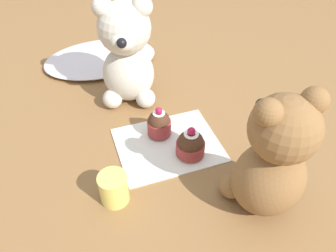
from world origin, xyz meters
The scene contains 8 objects.
ground_plane centered at (0.00, 0.00, 0.00)m, with size 4.00×4.00×0.00m, color olive.
knitted_placemat centered at (0.00, 0.00, 0.00)m, with size 0.21×0.17×0.01m, color silver.
tulle_cloth centered at (-0.07, 0.39, 0.01)m, with size 0.32×0.22×0.02m, color silver.
teddy_bear_cream centered at (-0.03, 0.19, 0.13)m, with size 0.15×0.15×0.26m.
teddy_bear_tan centered at (0.11, -0.19, 0.11)m, with size 0.13×0.13×0.25m.
cupcake_near_cream_bear centered at (-0.01, 0.04, 0.03)m, with size 0.05×0.05×0.07m.
cupcake_near_tan_bear centered at (0.03, -0.04, 0.03)m, with size 0.06×0.06×0.07m.
juice_glass centered at (-0.14, -0.10, 0.03)m, with size 0.05×0.05×0.06m, color #EADB66.
Camera 1 is at (-0.16, -0.47, 0.50)m, focal length 35.00 mm.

